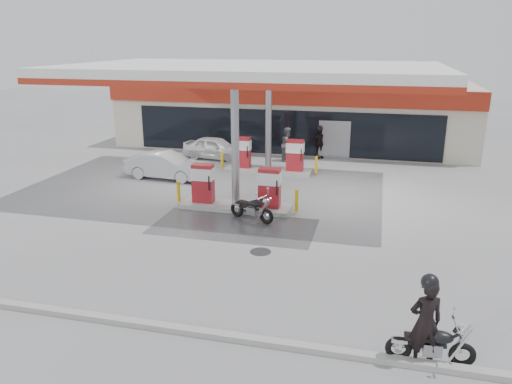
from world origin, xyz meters
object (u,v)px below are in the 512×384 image
at_px(pump_island_near, 236,192).
at_px(sedan_white, 215,148).
at_px(pump_island_far, 268,159).
at_px(hatchback_silver, 166,165).
at_px(parked_car_left, 189,135).
at_px(main_motorcycle, 432,346).
at_px(parked_motorcycle, 252,209).
at_px(biker_walking, 319,143).
at_px(biker_main, 425,322).
at_px(attendant, 288,144).

height_order(pump_island_near, sedan_white, pump_island_near).
distance_m(pump_island_far, sedan_white, 4.23).
height_order(hatchback_silver, parked_car_left, hatchback_silver).
xyz_separation_m(main_motorcycle, hatchback_silver, (-11.55, 12.39, 0.24)).
bearing_deg(parked_motorcycle, biker_walking, 105.82).
xyz_separation_m(biker_main, biker_walking, (-4.54, 18.61, -0.08)).
xyz_separation_m(attendant, parked_car_left, (-7.21, 3.20, -0.40)).
height_order(main_motorcycle, hatchback_silver, hatchback_silver).
relative_size(parked_motorcycle, parked_car_left, 0.50).
bearing_deg(sedan_white, biker_walking, -66.64).
bearing_deg(parked_car_left, hatchback_silver, -163.31).
distance_m(biker_main, sedan_white, 19.90).
bearing_deg(pump_island_far, hatchback_silver, -152.68).
distance_m(pump_island_far, biker_walking, 4.38).
height_order(pump_island_near, hatchback_silver, pump_island_near).
bearing_deg(attendant, sedan_white, 106.15).
height_order(pump_island_far, sedan_white, pump_island_far).
relative_size(pump_island_near, attendant, 2.69).
distance_m(pump_island_near, pump_island_far, 6.00).
xyz_separation_m(biker_main, sedan_white, (-10.33, 17.01, -0.34)).
bearing_deg(biker_walking, pump_island_near, -136.70).
relative_size(pump_island_near, hatchback_silver, 1.27).
bearing_deg(biker_main, attendant, -89.70).
distance_m(main_motorcycle, biker_walking, 19.19).
bearing_deg(hatchback_silver, sedan_white, -7.80).
xyz_separation_m(parked_motorcycle, biker_walking, (1.17, 10.99, 0.45)).
relative_size(pump_island_far, biker_main, 2.63).
bearing_deg(pump_island_far, sedan_white, 148.68).
relative_size(pump_island_far, biker_walking, 2.85).
relative_size(attendant, biker_walking, 1.06).
xyz_separation_m(hatchback_silver, parked_car_left, (-2.07, 8.40, -0.11)).
bearing_deg(main_motorcycle, biker_main, -178.93).
bearing_deg(pump_island_near, sedan_white, 113.79).
height_order(sedan_white, parked_car_left, sedan_white).
bearing_deg(parked_car_left, attendant, -111.10).
bearing_deg(pump_island_near, pump_island_far, 90.00).
distance_m(pump_island_far, biker_main, 16.26).
distance_m(sedan_white, attendant, 4.16).
xyz_separation_m(pump_island_near, sedan_white, (-3.61, 8.20, -0.07)).
height_order(pump_island_near, main_motorcycle, pump_island_near).
relative_size(pump_island_near, main_motorcycle, 2.74).
distance_m(pump_island_far, attendant, 2.85).
xyz_separation_m(sedan_white, parked_car_left, (-3.11, 3.80, -0.09)).
height_order(pump_island_far, biker_main, biker_main).
distance_m(biker_main, biker_walking, 19.16).
bearing_deg(hatchback_silver, biker_main, -132.69).
height_order(attendant, hatchback_silver, attendant).
bearing_deg(pump_island_far, biker_walking, 60.28).
relative_size(attendant, hatchback_silver, 0.47).
xyz_separation_m(pump_island_near, attendant, (0.49, 8.80, 0.25)).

